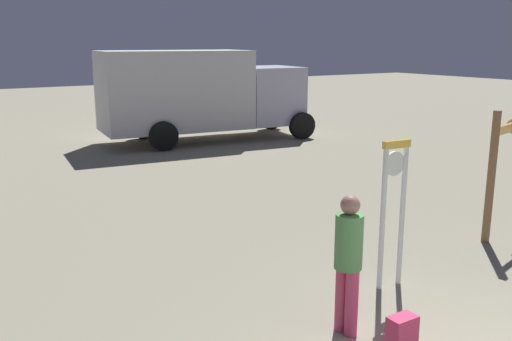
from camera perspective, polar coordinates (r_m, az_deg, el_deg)
The scene contains 5 objects.
standing_clock at distance 7.62m, azimuth 13.80°, elevation -2.99°, with size 0.43×0.12×2.02m.
arrow_sign at distance 10.12m, azimuth 23.74°, elevation 1.65°, with size 1.07×0.43×2.20m.
person_near_clock at distance 6.39m, azimuth 9.37°, elevation -8.75°, with size 0.31×0.31×1.64m.
backpack at distance 6.38m, azimuth 14.57°, elevation -15.97°, with size 0.32×0.23×0.44m.
box_truck_near at distance 18.69m, azimuth -5.88°, elevation 7.94°, with size 7.12×3.24×2.97m.
Camera 1 is at (-4.40, -2.35, 3.27)m, focal length 39.27 mm.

